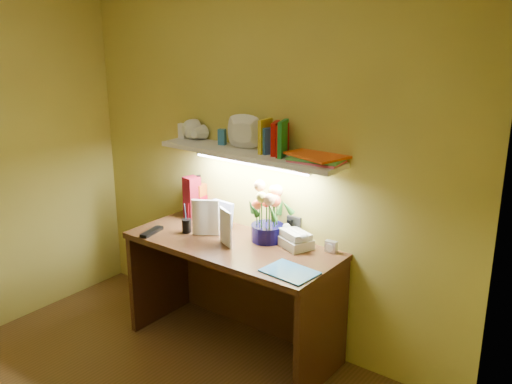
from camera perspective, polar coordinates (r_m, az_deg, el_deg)
desk at (r=3.80m, az=-2.34°, el=-10.34°), size 1.40×0.60×0.75m
flower_bouquet at (r=3.62m, az=1.17°, el=-2.12°), size 0.30×0.30×0.37m
telephone at (r=3.57m, az=3.94°, el=-4.57°), size 0.25×0.22×0.12m
desk_clock at (r=3.52m, az=7.52°, el=-5.44°), size 0.08×0.04×0.07m
whisky_bottle at (r=4.08m, az=-5.71°, el=-0.40°), size 0.09×0.09×0.31m
whisky_box at (r=4.06m, az=-6.41°, el=-0.56°), size 0.11×0.11×0.30m
pen_cup at (r=3.82m, az=-6.96°, el=-2.92°), size 0.07×0.07×0.16m
art_card at (r=3.91m, az=-3.38°, el=-2.18°), size 0.18×0.05×0.17m
tv_remote at (r=3.86m, az=-10.38°, el=-3.93°), size 0.09×0.20×0.02m
blue_folder at (r=3.24m, az=3.40°, el=-7.97°), size 0.31×0.24×0.01m
desk_book_a at (r=3.76m, az=-6.44°, el=-2.51°), size 0.17×0.11×0.25m
desk_book_b at (r=3.65m, az=-3.62°, el=-3.11°), size 0.16×0.09×0.23m
wall_shelf at (r=3.61m, az=-0.63°, el=4.49°), size 1.33×0.36×0.25m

